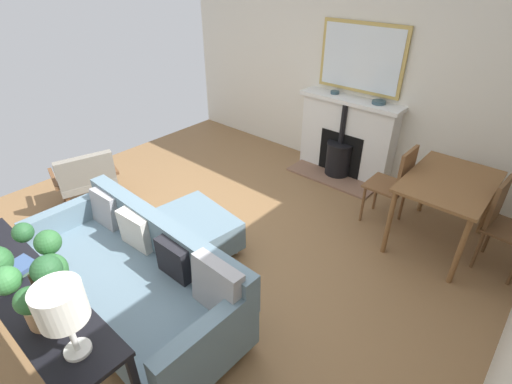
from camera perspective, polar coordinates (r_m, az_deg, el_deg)
The scene contains 16 objects.
ground_plane at distance 3.93m, azimuth -9.73°, elevation -9.51°, with size 5.54×5.30×0.01m, color olive.
wall_left at distance 5.26m, azimuth 13.41°, elevation 18.03°, with size 0.12×5.30×2.76m, color beige.
fireplace at distance 5.25m, azimuth 13.24°, elevation 7.52°, with size 0.63×1.35×1.05m.
mirror_over_mantel at distance 5.05m, azimuth 15.55°, elevation 18.85°, with size 0.04×1.10×0.82m.
mantel_bowl_near at distance 5.20m, azimuth 11.78°, elevation 14.50°, with size 0.11×0.11×0.04m.
mantel_bowl_far at distance 4.94m, azimuth 18.00°, elevation 12.75°, with size 0.17×0.17×0.04m.
sofa at distance 3.30m, azimuth -17.53°, elevation -12.23°, with size 0.92×2.07×0.82m.
ottoman at distance 3.86m, azimuth -8.95°, elevation -5.60°, with size 0.71×0.88×0.39m.
armchair_accent at distance 4.78m, azimuth -24.27°, elevation 2.19°, with size 0.80×0.73×0.74m.
console_table at distance 2.91m, azimuth -30.99°, elevation -13.42°, with size 0.38×1.84×0.80m.
table_lamp_far_end at distance 2.11m, azimuth -27.28°, elevation -15.02°, with size 0.24×0.24×0.46m.
potted_plant at distance 2.37m, azimuth -30.71°, elevation -10.87°, with size 0.39×0.50×0.54m.
book_stack at distance 2.97m, azimuth -32.71°, elevation -10.04°, with size 0.28×0.21×0.05m.
dining_table at distance 4.11m, azimuth 26.93°, elevation 0.38°, with size 1.08×0.75×0.75m.
dining_chair_near_fireplace at distance 4.27m, azimuth 20.27°, elevation 1.56°, with size 0.40×0.40×0.93m.
dining_chair_by_back_wall at distance 4.13m, azimuth 33.12°, elevation -3.49°, with size 0.43×0.43×0.90m.
Camera 1 is at (1.76, 2.40, 2.56)m, focal length 26.59 mm.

